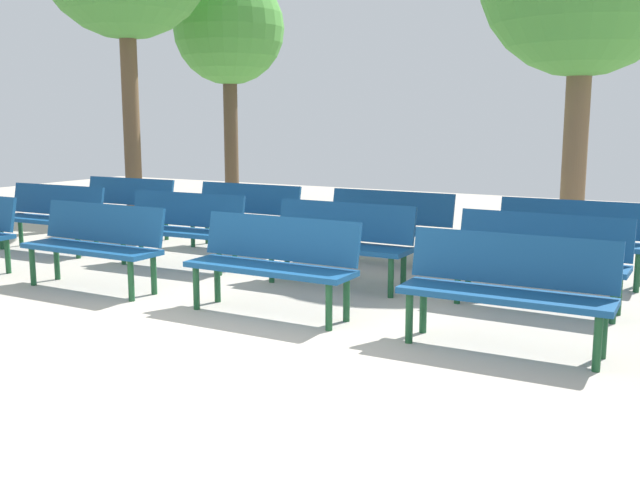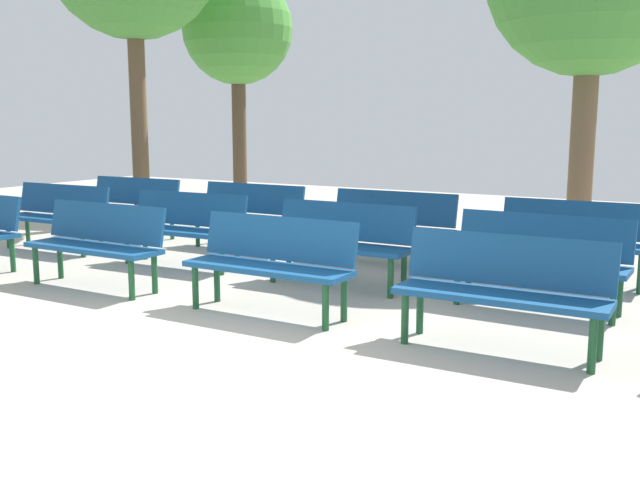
% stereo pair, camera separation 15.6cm
% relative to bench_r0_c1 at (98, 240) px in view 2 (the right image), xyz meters
% --- Properties ---
extents(ground_plane, '(25.58, 25.58, 0.00)m').
position_rel_bench_r0_c1_xyz_m(ground_plane, '(2.16, -1.55, -0.50)').
color(ground_plane, '#B2A899').
extents(bench_r0_c1, '(1.60, 0.49, 0.87)m').
position_rel_bench_r0_c1_xyz_m(bench_r0_c1, '(0.00, 0.00, 0.00)').
color(bench_r0_c1, navy).
rests_on(bench_r0_c1, ground_plane).
extents(bench_r0_c2, '(1.60, 0.49, 0.87)m').
position_rel_bench_r0_c1_xyz_m(bench_r0_c2, '(2.15, 0.06, 0.00)').
color(bench_r0_c2, navy).
rests_on(bench_r0_c2, ground_plane).
extents(bench_r0_c3, '(1.61, 0.51, 0.87)m').
position_rel_bench_r0_c1_xyz_m(bench_r0_c3, '(4.26, 0.07, 0.00)').
color(bench_r0_c3, navy).
rests_on(bench_r0_c3, ground_plane).
extents(bench_r1_c0, '(1.61, 0.53, 0.87)m').
position_rel_bench_r0_c1_xyz_m(bench_r1_c0, '(-2.16, 1.29, 0.00)').
color(bench_r1_c0, navy).
rests_on(bench_r1_c0, ground_plane).
extents(bench_r1_c1, '(1.62, 0.54, 0.87)m').
position_rel_bench_r0_c1_xyz_m(bench_r1_c1, '(0.03, 1.33, 0.00)').
color(bench_r1_c1, navy).
rests_on(bench_r1_c1, ground_plane).
extents(bench_r1_c2, '(1.60, 0.48, 0.87)m').
position_rel_bench_r0_c1_xyz_m(bench_r1_c2, '(2.15, 1.35, 0.00)').
color(bench_r1_c2, navy).
rests_on(bench_r1_c2, ground_plane).
extents(bench_r1_c3, '(1.60, 0.50, 0.87)m').
position_rel_bench_r0_c1_xyz_m(bench_r1_c3, '(4.20, 1.44, 0.00)').
color(bench_r1_c3, navy).
rests_on(bench_r1_c3, ground_plane).
extents(bench_r2_c0, '(1.61, 0.53, 0.87)m').
position_rel_bench_r0_c1_xyz_m(bench_r2_c0, '(-2.12, 2.62, 0.00)').
color(bench_r2_c0, navy).
rests_on(bench_r2_c0, ground_plane).
extents(bench_r2_c1, '(1.60, 0.48, 0.87)m').
position_rel_bench_r0_c1_xyz_m(bench_r2_c1, '(-0.00, 2.68, 0.00)').
color(bench_r2_c1, navy).
rests_on(bench_r2_c1, ground_plane).
extents(bench_r2_c2, '(1.60, 0.50, 0.87)m').
position_rel_bench_r0_c1_xyz_m(bench_r2_c2, '(2.09, 2.71, 0.00)').
color(bench_r2_c2, navy).
rests_on(bench_r2_c2, ground_plane).
extents(bench_r2_c3, '(1.61, 0.52, 0.87)m').
position_rel_bench_r0_c1_xyz_m(bench_r2_c3, '(4.25, 2.76, 0.00)').
color(bench_r2_c3, navy).
rests_on(bench_r2_c3, ground_plane).
extents(tree_2, '(2.15, 2.15, 4.55)m').
position_rel_bench_r0_c1_xyz_m(tree_2, '(-2.98, 6.52, 2.93)').
color(tree_2, '#4C3A28').
rests_on(tree_2, ground_plane).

